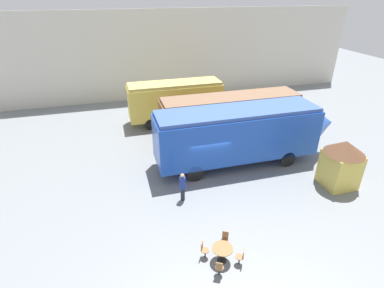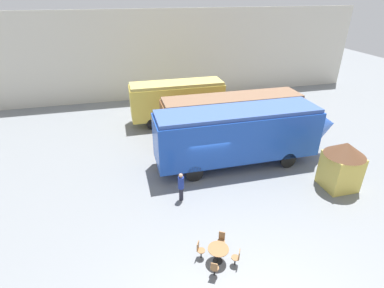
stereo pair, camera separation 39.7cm
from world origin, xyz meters
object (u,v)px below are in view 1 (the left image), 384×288
at_px(passenger_coach_wooden, 231,114).
at_px(visitor_person, 183,186).
at_px(streamlined_locomotive, 248,131).
at_px(passenger_coach_vintage, 175,99).
at_px(cafe_chair_0, 241,256).
at_px(cafe_table_near, 222,251).
at_px(ticket_kiosk, 342,161).

relative_size(passenger_coach_wooden, visitor_person, 6.13).
bearing_deg(streamlined_locomotive, passenger_coach_vintage, 111.36).
bearing_deg(cafe_chair_0, streamlined_locomotive, -86.64).
xyz_separation_m(cafe_table_near, visitor_person, (-0.63, 4.64, 0.35)).
height_order(passenger_coach_vintage, visitor_person, passenger_coach_vintage).
bearing_deg(cafe_table_near, passenger_coach_wooden, 66.64).
height_order(passenger_coach_wooden, visitor_person, passenger_coach_wooden).
bearing_deg(visitor_person, passenger_coach_vintage, 79.28).
bearing_deg(passenger_coach_vintage, visitor_person, -100.72).
relative_size(streamlined_locomotive, ticket_kiosk, 4.25).
height_order(passenger_coach_vintage, cafe_table_near, passenger_coach_vintage).
bearing_deg(ticket_kiosk, visitor_person, 173.49).
xyz_separation_m(cafe_chair_0, ticket_kiosk, (8.09, 3.97, 1.16)).
bearing_deg(passenger_coach_wooden, visitor_person, -129.56).
bearing_deg(passenger_coach_wooden, cafe_chair_0, -109.56).
bearing_deg(passenger_coach_wooden, passenger_coach_vintage, 127.70).
xyz_separation_m(cafe_table_near, ticket_kiosk, (8.81, 3.56, 1.06)).
xyz_separation_m(passenger_coach_wooden, cafe_table_near, (-4.89, -11.32, -1.44)).
relative_size(cafe_chair_0, ticket_kiosk, 0.29).
xyz_separation_m(passenger_coach_wooden, streamlined_locomotive, (-0.25, -3.68, 0.24)).
xyz_separation_m(passenger_coach_vintage, ticket_kiosk, (7.34, -12.18, -0.43)).
height_order(cafe_table_near, visitor_person, visitor_person).
bearing_deg(ticket_kiosk, passenger_coach_vintage, 121.06).
distance_m(streamlined_locomotive, cafe_chair_0, 9.13).
height_order(streamlined_locomotive, cafe_table_near, streamlined_locomotive).
height_order(streamlined_locomotive, cafe_chair_0, streamlined_locomotive).
bearing_deg(ticket_kiosk, streamlined_locomotive, 135.63).
height_order(passenger_coach_vintage, cafe_chair_0, passenger_coach_vintage).
distance_m(cafe_table_near, visitor_person, 4.70).
bearing_deg(cafe_chair_0, cafe_table_near, -0.00).
distance_m(passenger_coach_wooden, cafe_chair_0, 12.54).
xyz_separation_m(passenger_coach_vintage, streamlined_locomotive, (3.17, -8.11, 0.19)).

